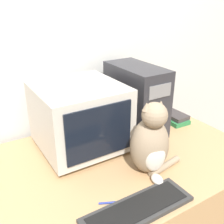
{
  "coord_description": "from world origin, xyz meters",
  "views": [
    {
      "loc": [
        -0.67,
        -0.54,
        1.56
      ],
      "look_at": [
        -0.04,
        0.49,
        1.02
      ],
      "focal_mm": 42.0,
      "sensor_mm": 36.0,
      "label": 1
    }
  ],
  "objects_px": {
    "keyboard": "(138,209)",
    "book_stack": "(174,117)",
    "computer_tower": "(136,99)",
    "crt_monitor": "(80,117)",
    "pen": "(114,202)",
    "cat": "(151,143)"
  },
  "relations": [
    {
      "from": "crt_monitor",
      "to": "computer_tower",
      "type": "distance_m",
      "value": 0.4
    },
    {
      "from": "crt_monitor",
      "to": "book_stack",
      "type": "distance_m",
      "value": 0.73
    },
    {
      "from": "computer_tower",
      "to": "keyboard",
      "type": "distance_m",
      "value": 0.76
    },
    {
      "from": "computer_tower",
      "to": "cat",
      "type": "height_order",
      "value": "computer_tower"
    },
    {
      "from": "keyboard",
      "to": "cat",
      "type": "relative_size",
      "value": 1.25
    },
    {
      "from": "cat",
      "to": "crt_monitor",
      "type": "bearing_deg",
      "value": 129.45
    },
    {
      "from": "cat",
      "to": "pen",
      "type": "bearing_deg",
      "value": -146.56
    },
    {
      "from": "keyboard",
      "to": "pen",
      "type": "distance_m",
      "value": 0.11
    },
    {
      "from": "keyboard",
      "to": "book_stack",
      "type": "distance_m",
      "value": 0.91
    },
    {
      "from": "keyboard",
      "to": "book_stack",
      "type": "relative_size",
      "value": 2.32
    },
    {
      "from": "keyboard",
      "to": "computer_tower",
      "type": "bearing_deg",
      "value": 54.86
    },
    {
      "from": "computer_tower",
      "to": "cat",
      "type": "distance_m",
      "value": 0.47
    },
    {
      "from": "keyboard",
      "to": "cat",
      "type": "distance_m",
      "value": 0.32
    },
    {
      "from": "book_stack",
      "to": "pen",
      "type": "height_order",
      "value": "book_stack"
    },
    {
      "from": "crt_monitor",
      "to": "computer_tower",
      "type": "xyz_separation_m",
      "value": [
        0.4,
        0.02,
        0.02
      ]
    },
    {
      "from": "keyboard",
      "to": "book_stack",
      "type": "height_order",
      "value": "book_stack"
    },
    {
      "from": "cat",
      "to": "pen",
      "type": "height_order",
      "value": "cat"
    },
    {
      "from": "crt_monitor",
      "to": "cat",
      "type": "relative_size",
      "value": 1.2
    },
    {
      "from": "crt_monitor",
      "to": "book_stack",
      "type": "bearing_deg",
      "value": -2.35
    },
    {
      "from": "computer_tower",
      "to": "cat",
      "type": "xyz_separation_m",
      "value": [
        -0.21,
        -0.42,
        -0.05
      ]
    },
    {
      "from": "computer_tower",
      "to": "keyboard",
      "type": "height_order",
      "value": "computer_tower"
    },
    {
      "from": "keyboard",
      "to": "book_stack",
      "type": "xyz_separation_m",
      "value": [
        0.73,
        0.55,
        0.02
      ]
    }
  ]
}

